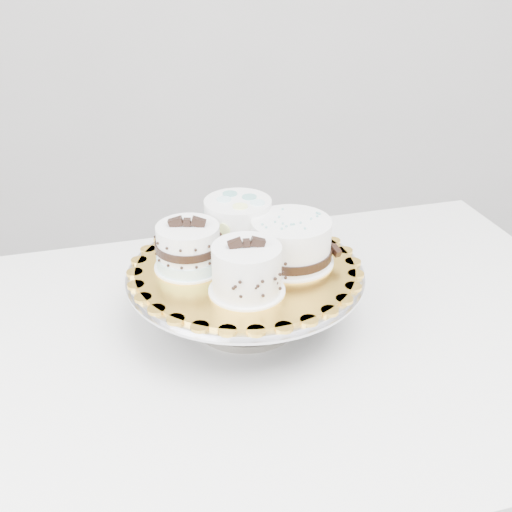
{
  "coord_description": "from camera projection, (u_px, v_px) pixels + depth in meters",
  "views": [
    {
      "loc": [
        -0.12,
        -0.56,
        1.33
      ],
      "look_at": [
        -0.04,
        0.27,
        0.87
      ],
      "focal_mm": 45.0,
      "sensor_mm": 36.0,
      "label": 1
    }
  ],
  "objects": [
    {
      "name": "table",
      "position": [
        266.0,
        380.0,
        1.02
      ],
      "size": [
        1.25,
        0.94,
        0.75
      ],
      "rotation": [
        0.0,
        0.0,
        0.17
      ],
      "color": "white",
      "rests_on": "floor"
    },
    {
      "name": "cake_stand",
      "position": [
        246.0,
        286.0,
        0.98
      ],
      "size": [
        0.36,
        0.36,
        0.1
      ],
      "color": "gray",
      "rests_on": "table"
    },
    {
      "name": "cake_board",
      "position": [
        245.0,
        267.0,
        0.97
      ],
      "size": [
        0.37,
        0.37,
        0.0
      ],
      "primitive_type": "cylinder",
      "rotation": [
        0.0,
        0.0,
        0.11
      ],
      "color": "orange",
      "rests_on": "cake_stand"
    },
    {
      "name": "cake_swirl",
      "position": [
        247.0,
        270.0,
        0.89
      ],
      "size": [
        0.11,
        0.11,
        0.09
      ],
      "rotation": [
        0.0,
        0.0,
        0.04
      ],
      "color": "white",
      "rests_on": "cake_board"
    },
    {
      "name": "cake_banded",
      "position": [
        189.0,
        248.0,
        0.95
      ],
      "size": [
        0.11,
        0.11,
        0.09
      ],
      "rotation": [
        0.0,
        0.0,
        -0.12
      ],
      "color": "white",
      "rests_on": "cake_board"
    },
    {
      "name": "cake_dots",
      "position": [
        238.0,
        223.0,
        1.01
      ],
      "size": [
        0.14,
        0.14,
        0.08
      ],
      "rotation": [
        0.0,
        0.0,
        -0.42
      ],
      "color": "white",
      "rests_on": "cake_board"
    },
    {
      "name": "cake_ribbon",
      "position": [
        292.0,
        243.0,
        0.96
      ],
      "size": [
        0.16,
        0.16,
        0.07
      ],
      "rotation": [
        0.0,
        0.0,
        0.41
      ],
      "color": "white",
      "rests_on": "cake_board"
    }
  ]
}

